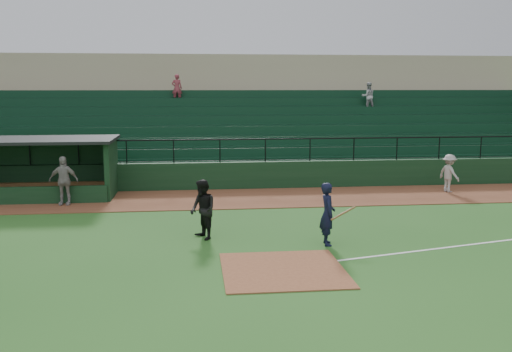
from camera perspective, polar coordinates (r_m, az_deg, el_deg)
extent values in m
plane|color=#24561B|center=(14.90, 2.17, -8.36)|extent=(90.00, 90.00, 0.00)
cube|color=brown|center=(22.60, -0.85, -2.27)|extent=(40.00, 4.00, 0.03)
cube|color=brown|center=(13.96, 2.79, -9.53)|extent=(3.00, 3.00, 0.03)
cube|color=black|center=(24.66, -1.35, 0.06)|extent=(36.00, 0.35, 1.20)
cylinder|color=black|center=(24.46, -1.36, 3.77)|extent=(36.00, 0.06, 0.06)
cube|color=slate|center=(29.36, -2.21, 3.87)|extent=(36.00, 9.00, 3.60)
cube|color=#0D311D|center=(28.82, -2.14, 4.67)|extent=(34.56, 8.00, 4.05)
cube|color=tan|center=(35.74, -3.00, 7.05)|extent=(38.00, 3.00, 6.40)
cube|color=slate|center=(33.73, -2.80, 7.78)|extent=(36.00, 2.00, 0.20)
imported|color=#AEAEAE|center=(32.49, 11.37, 7.97)|extent=(0.76, 0.59, 1.56)
imported|color=#91353F|center=(31.97, -8.07, 8.85)|extent=(0.57, 0.37, 1.57)
cube|color=black|center=(25.83, -23.49, 0.95)|extent=(8.50, 0.20, 2.30)
cube|color=black|center=(23.63, -14.52, 0.73)|extent=(0.20, 2.60, 2.30)
cube|color=black|center=(24.46, -24.55, 3.33)|extent=(8.90, 3.20, 0.12)
cube|color=olive|center=(25.58, -23.62, -1.17)|extent=(7.65, 0.40, 0.50)
imported|color=black|center=(16.03, 7.31, -3.85)|extent=(0.47, 0.68, 1.80)
cylinder|color=olive|center=(15.93, 8.88, -3.78)|extent=(0.79, 0.34, 0.35)
imported|color=black|center=(16.57, -5.45, -3.43)|extent=(0.98, 1.07, 1.78)
imported|color=#AAA49F|center=(25.14, 19.09, 0.27)|extent=(0.92, 1.18, 1.60)
imported|color=gray|center=(22.36, -19.03, -0.44)|extent=(1.12, 0.52, 1.86)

